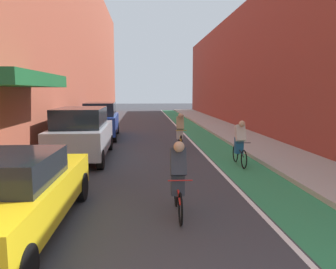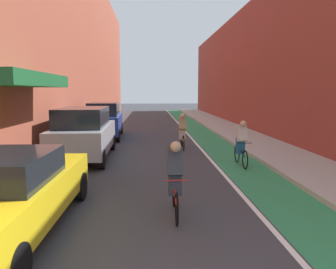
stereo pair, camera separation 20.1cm
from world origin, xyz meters
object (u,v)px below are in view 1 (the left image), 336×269
at_px(cyclist_trailing, 180,130).
at_px(parked_sedan_yellow_cab, 13,193).
at_px(parked_suv_silver, 82,133).
at_px(cyclist_mid, 240,143).
at_px(cyclist_lead, 178,176).
at_px(parked_suv_blue, 101,120).

bearing_deg(cyclist_trailing, parked_sedan_yellow_cab, -114.72).
height_order(parked_suv_silver, cyclist_mid, parked_suv_silver).
height_order(parked_suv_silver, cyclist_lead, parked_suv_silver).
xyz_separation_m(parked_suv_blue, cyclist_lead, (3.04, -11.63, -0.17)).
height_order(parked_sedan_yellow_cab, cyclist_mid, cyclist_mid).
xyz_separation_m(parked_suv_silver, cyclist_mid, (5.70, -1.47, -0.21)).
relative_size(parked_sedan_yellow_cab, cyclist_mid, 2.84).
bearing_deg(cyclist_mid, parked_suv_silver, 165.57).
bearing_deg(cyclist_mid, cyclist_lead, -120.82).
xyz_separation_m(parked_sedan_yellow_cab, cyclist_lead, (3.04, 0.77, 0.06)).
bearing_deg(parked_suv_blue, cyclist_mid, -51.49).
distance_m(cyclist_lead, cyclist_mid, 5.20).
distance_m(cyclist_lead, cyclist_trailing, 7.95).
relative_size(parked_sedan_yellow_cab, parked_suv_blue, 1.02).
bearing_deg(cyclist_trailing, cyclist_lead, -96.84).
bearing_deg(cyclist_mid, parked_sedan_yellow_cab, -137.46).
bearing_deg(parked_sedan_yellow_cab, cyclist_mid, 42.54).
bearing_deg(parked_sedan_yellow_cab, parked_suv_silver, 89.98).
relative_size(parked_sedan_yellow_cab, parked_suv_silver, 1.00).
bearing_deg(cyclist_trailing, cyclist_mid, -63.35).
bearing_deg(parked_suv_silver, cyclist_mid, -14.43).
height_order(cyclist_lead, cyclist_mid, cyclist_lead).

